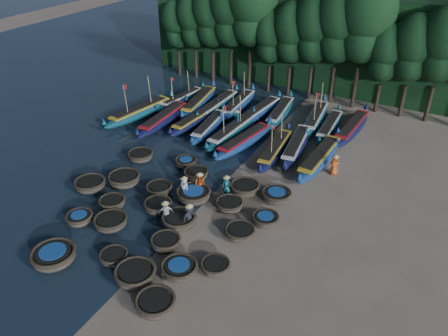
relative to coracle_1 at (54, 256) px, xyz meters
The scene contains 64 objects.
ground 11.31m from the coracle_1, 66.01° to the left, with size 120.00×120.00×0.00m, color gray.
foliage_wall 34.43m from the coracle_1, 82.27° to the left, with size 40.00×3.00×10.00m, color black.
coracle_1 is the anchor object (origin of this frame).
coracle_2 3.39m from the coracle_1, 29.70° to the left, with size 1.68×1.68×0.63m.
coracle_3 5.08m from the coracle_1, 12.61° to the left, with size 2.38×2.38×0.79m.
coracle_4 7.12m from the coracle_1, ahead, with size 2.12×2.12×0.79m.
coracle_5 3.62m from the coracle_1, 111.52° to the left, with size 1.85×1.85×0.69m.
coracle_6 4.07m from the coracle_1, 80.02° to the left, with size 2.17×2.17×0.73m.
coracle_7 6.36m from the coracle_1, 40.05° to the left, with size 2.23×2.23×0.69m.
coracle_8 7.29m from the coracle_1, 21.24° to the left, with size 2.53×2.53×0.70m.
coracle_9 9.24m from the coracle_1, 24.12° to the left, with size 1.89×1.89×0.64m.
coracle_10 7.44m from the coracle_1, 117.61° to the left, with size 2.26×2.26×0.77m.
coracle_11 5.67m from the coracle_1, 95.89° to the left, with size 1.82×1.82×0.73m.
coracle_12 7.20m from the coracle_1, 71.01° to the left, with size 2.09×2.09×0.76m.
coracle_13 7.61m from the coracle_1, 54.40° to the left, with size 2.26×2.26×0.80m.
coracle_14 10.91m from the coracle_1, 40.20° to the left, with size 1.93×1.93×0.68m.
coracle_15 8.44m from the coracle_1, 101.65° to the left, with size 2.81×2.81×0.84m.
coracle_16 8.57m from the coracle_1, 81.59° to the left, with size 2.05×2.05×0.75m.
coracle_17 9.76m from the coracle_1, 67.32° to the left, with size 2.75×2.75×0.82m.
coracle_18 11.30m from the coracle_1, 55.38° to the left, with size 2.09×2.09×0.64m.
coracle_19 12.83m from the coracle_1, 44.26° to the left, with size 2.21×2.21×0.67m.
coracle_20 12.00m from the coracle_1, 103.75° to the left, with size 2.51×2.51×0.73m.
coracle_21 12.59m from the coracle_1, 86.02° to the left, with size 1.75×1.75×0.68m.
coracle_22 11.75m from the coracle_1, 78.02° to the left, with size 1.98×1.98×0.68m.
coracle_23 13.14m from the coracle_1, 60.26° to the left, with size 2.43×2.43×0.82m.
coracle_24 14.63m from the coracle_1, 52.95° to the left, with size 2.29×2.29×0.77m.
long_boat_0 19.80m from the coracle_1, 113.42° to the left, with size 3.01×8.92×3.84m.
long_boat_1 18.67m from the coracle_1, 105.63° to the left, with size 1.97×8.74×1.54m.
long_boat_2 19.49m from the coracle_1, 97.04° to the left, with size 1.91×7.99×1.41m.
long_boat_3 18.78m from the coracle_1, 91.90° to the left, with size 2.20×7.58×1.34m.
long_boat_4 18.74m from the coracle_1, 84.72° to the left, with size 1.98×8.36×3.56m.
long_boat_5 18.01m from the coracle_1, 79.03° to the left, with size 2.75×8.16×1.45m.
long_boat_6 18.60m from the coracle_1, 70.23° to the left, with size 2.03×7.89×3.36m.
long_boat_7 20.40m from the coracle_1, 68.24° to the left, with size 2.48×8.25×1.46m.
long_boat_8 20.42m from the coracle_1, 60.98° to the left, with size 1.96×8.69×1.53m.
long_boat_9 23.76m from the coracle_1, 105.42° to the left, with size 2.26×7.50×3.21m.
long_boat_10 23.31m from the coracle_1, 100.43° to the left, with size 2.88×8.68×1.55m.
long_boat_11 23.45m from the coracle_1, 95.49° to the left, with size 1.51×8.29×1.46m.
long_boat_12 24.30m from the coracle_1, 91.21° to the left, with size 1.93×8.29×3.53m.
long_boat_13 23.90m from the coracle_1, 85.03° to the left, with size 2.21×8.28×1.46m.
long_boat_14 24.85m from the coracle_1, 81.05° to the left, with size 2.26×8.06×1.43m.
long_boat_15 25.89m from the coracle_1, 73.66° to the left, with size 2.37×8.48×3.62m.
long_boat_16 25.42m from the coracle_1, 69.49° to the left, with size 1.74×7.72×1.36m.
long_boat_17 26.65m from the coracle_1, 66.19° to the left, with size 2.05×8.62×1.52m.
fisherman_0 9.49m from the coracle_1, 71.04° to the left, with size 0.94×0.78×1.86m.
fisherman_1 11.84m from the coracle_1, 61.84° to the left, with size 0.62×0.52×1.87m.
fisherman_2 10.56m from the coracle_1, 68.92° to the left, with size 0.85×0.68×1.89m.
fisherman_3 8.16m from the coracle_1, 50.33° to the left, with size 0.97×1.30×1.99m.
fisherman_4 7.01m from the coracle_1, 59.13° to the left, with size 0.99×0.92×1.84m.
fisherman_5 20.45m from the coracle_1, 86.31° to the left, with size 1.43×1.57×1.94m.
fisherman_6 20.37m from the coracle_1, 56.22° to the left, with size 0.88×0.68×1.79m.
tree_0 32.86m from the coracle_1, 110.62° to the left, with size 3.68×3.68×8.68m.
tree_1 32.25m from the coracle_1, 106.72° to the left, with size 4.09×4.09×9.65m.
tree_2 31.82m from the coracle_1, 102.65° to the left, with size 4.51×4.51×10.63m.
tree_3 31.56m from the coracle_1, 98.45° to the left, with size 4.92×4.92×11.60m.
tree_4 31.49m from the coracle_1, 94.16° to the left, with size 5.34×5.34×12.58m.
tree_5 30.81m from the coracle_1, 89.82° to the left, with size 3.68×3.68×8.68m.
tree_6 31.03m from the coracle_1, 85.49° to the left, with size 4.09×4.09×9.65m.
tree_7 31.44m from the coracle_1, 81.20° to the left, with size 4.51×4.51×10.63m.
tree_8 32.01m from the coracle_1, 77.01° to the left, with size 4.92×4.92×11.60m.
tree_9 32.75m from the coracle_1, 72.96° to the left, with size 5.34×5.34×12.58m.
tree_10 32.92m from the coracle_1, 69.08° to the left, with size 3.68×3.68×8.68m.
tree_11 33.92m from the coracle_1, 65.38° to the left, with size 4.09×4.09×9.65m.
tree_12 35.05m from the coracle_1, 61.90° to the left, with size 4.51×4.51×10.63m.
Camera 1 is at (12.78, -22.05, 17.69)m, focal length 35.00 mm.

